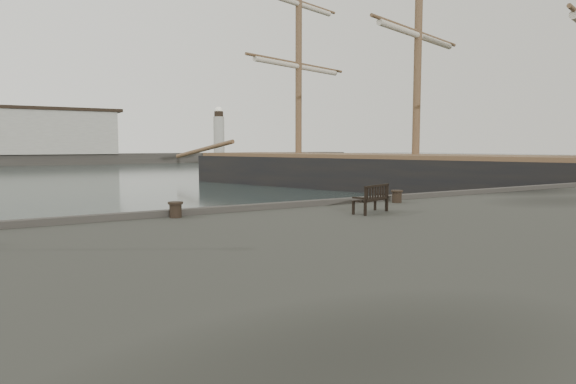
% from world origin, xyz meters
% --- Properties ---
extents(ground, '(400.00, 400.00, 0.00)m').
position_xyz_m(ground, '(0.00, 0.00, 0.00)').
color(ground, black).
rests_on(ground, ground).
extents(breakwater, '(140.00, 9.50, 12.20)m').
position_xyz_m(breakwater, '(-4.56, 92.00, 4.30)').
color(breakwater, '#383530').
rests_on(breakwater, ground).
extents(bench, '(1.50, 0.95, 0.81)m').
position_xyz_m(bench, '(1.27, -2.56, 1.82)').
color(bench, black).
rests_on(bench, quay).
extents(bollard_left, '(0.47, 0.47, 0.44)m').
position_xyz_m(bollard_left, '(-4.02, -0.50, 1.78)').
color(bollard_left, black).
rests_on(bollard_left, quay).
extents(bollard_right, '(0.54, 0.54, 0.44)m').
position_xyz_m(bollard_right, '(3.87, -0.90, 1.78)').
color(bollard_right, black).
rests_on(bollard_right, quay).
extents(tall_ship_main, '(21.25, 43.30, 32.05)m').
position_xyz_m(tall_ship_main, '(20.93, 15.12, 0.80)').
color(tall_ship_main, black).
rests_on(tall_ship_main, ground).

